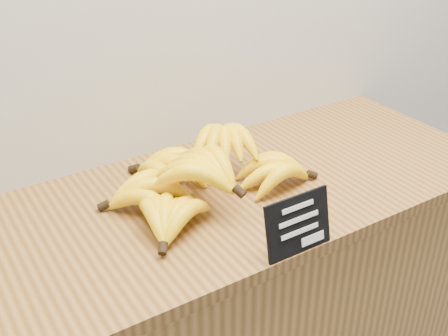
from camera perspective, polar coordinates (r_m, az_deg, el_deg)
counter_top at (r=1.24m, az=-1.23°, el=-3.26°), size 1.38×0.54×0.03m
chalkboard_sign at (r=1.05m, az=7.56°, el=-5.72°), size 0.14×0.03×0.11m
banana_pile at (r=1.21m, az=-2.84°, el=-0.70°), size 0.49×0.37×0.12m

